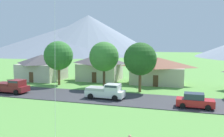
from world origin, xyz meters
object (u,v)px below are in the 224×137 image
at_px(tree_near_left, 58,56).
at_px(tree_center, 140,59).
at_px(tree_right_of_center, 104,57).
at_px(pickup_truck_maroon_west_side, 12,86).
at_px(parked_car_red_mid_west, 195,101).
at_px(house_left_center, 158,70).
at_px(pickup_truck_white_east_side, 106,91).
at_px(house_leftmost, 100,67).
at_px(house_rightmost, 42,67).

height_order(tree_near_left, tree_center, tree_near_left).
bearing_deg(tree_right_of_center, pickup_truck_maroon_west_side, -143.15).
relative_size(tree_right_of_center, pickup_truck_maroon_west_side, 1.47).
bearing_deg(parked_car_red_mid_west, house_left_center, 111.28).
distance_m(house_left_center, tree_near_left, 18.21).
height_order(parked_car_red_mid_west, pickup_truck_maroon_west_side, pickup_truck_maroon_west_side).
height_order(pickup_truck_maroon_west_side, pickup_truck_white_east_side, same).
height_order(tree_center, parked_car_red_mid_west, tree_center).
xyz_separation_m(tree_right_of_center, pickup_truck_white_east_side, (3.06, -7.95, -4.17)).
bearing_deg(tree_right_of_center, parked_car_red_mid_west, -32.76).
relative_size(house_left_center, pickup_truck_maroon_west_side, 1.93).
bearing_deg(house_leftmost, parked_car_red_mid_west, -42.80).
xyz_separation_m(house_leftmost, house_rightmost, (-11.51, -3.01, -0.07)).
xyz_separation_m(parked_car_red_mid_west, pickup_truck_white_east_side, (-11.24, 1.25, 0.19)).
xyz_separation_m(house_left_center, tree_right_of_center, (-8.30, -6.21, 2.69)).
distance_m(tree_right_of_center, parked_car_red_mid_west, 17.56).
relative_size(tree_right_of_center, parked_car_red_mid_west, 1.83).
distance_m(house_rightmost, pickup_truck_maroon_west_side, 13.34).
height_order(tree_near_left, parked_car_red_mid_west, tree_near_left).
distance_m(house_left_center, house_rightmost, 23.28).
relative_size(house_left_center, tree_right_of_center, 1.31).
relative_size(tree_near_left, tree_right_of_center, 1.02).
relative_size(house_left_center, pickup_truck_white_east_side, 1.94).
height_order(tree_center, tree_right_of_center, tree_right_of_center).
bearing_deg(tree_near_left, house_leftmost, 54.51).
bearing_deg(tree_near_left, pickup_truck_maroon_west_side, -109.30).
xyz_separation_m(house_rightmost, tree_right_of_center, (14.88, -4.15, 2.55)).
relative_size(pickup_truck_maroon_west_side, pickup_truck_white_east_side, 1.00).
bearing_deg(tree_near_left, house_rightmost, 146.01).
bearing_deg(house_leftmost, pickup_truck_white_east_side, -66.94).
bearing_deg(parked_car_red_mid_west, house_rightmost, 155.41).
xyz_separation_m(house_left_center, house_rightmost, (-23.18, -2.05, 0.14)).
xyz_separation_m(house_rightmost, parked_car_red_mid_west, (29.18, -13.36, -1.80)).
bearing_deg(parked_car_red_mid_west, tree_right_of_center, 147.24).
height_order(house_left_center, house_rightmost, house_rightmost).
distance_m(house_leftmost, tree_center, 13.76).
xyz_separation_m(house_leftmost, pickup_truck_maroon_west_side, (-8.18, -15.82, -1.68)).
height_order(house_left_center, tree_near_left, tree_near_left).
distance_m(house_leftmost, parked_car_red_mid_west, 24.16).
bearing_deg(tree_center, pickup_truck_maroon_west_side, -160.02).
height_order(house_leftmost, parked_car_red_mid_west, house_leftmost).
relative_size(tree_near_left, tree_center, 1.03).
distance_m(house_left_center, tree_center, 8.84).
bearing_deg(house_left_center, pickup_truck_white_east_side, -110.32).
relative_size(house_leftmost, house_rightmost, 1.00).
height_order(tree_near_left, tree_right_of_center, tree_near_left).
relative_size(house_leftmost, tree_center, 1.13).
bearing_deg(tree_center, pickup_truck_white_east_side, -120.70).
height_order(house_leftmost, tree_center, tree_center).
bearing_deg(parked_car_red_mid_west, tree_center, 137.42).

